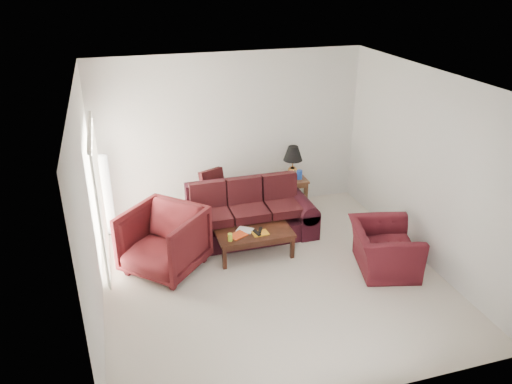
{
  "coord_description": "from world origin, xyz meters",
  "views": [
    {
      "loc": [
        -2.07,
        -6.1,
        4.37
      ],
      "look_at": [
        0.0,
        0.85,
        1.05
      ],
      "focal_mm": 35.0,
      "sensor_mm": 36.0,
      "label": 1
    }
  ],
  "objects_px": {
    "sofa": "(248,212)",
    "armchair_left": "(164,241)",
    "end_table": "(289,193)",
    "armchair_right": "(384,248)",
    "coffee_table": "(254,243)",
    "floor_lamp": "(106,195)"
  },
  "relations": [
    {
      "from": "armchair_left",
      "to": "end_table",
      "type": "bearing_deg",
      "value": 73.06
    },
    {
      "from": "sofa",
      "to": "coffee_table",
      "type": "relative_size",
      "value": 1.9
    },
    {
      "from": "armchair_right",
      "to": "coffee_table",
      "type": "relative_size",
      "value": 0.89
    },
    {
      "from": "sofa",
      "to": "armchair_left",
      "type": "bearing_deg",
      "value": -160.25
    },
    {
      "from": "armchair_left",
      "to": "armchair_right",
      "type": "distance_m",
      "value": 3.41
    },
    {
      "from": "floor_lamp",
      "to": "armchair_left",
      "type": "bearing_deg",
      "value": -61.57
    },
    {
      "from": "floor_lamp",
      "to": "armchair_right",
      "type": "xyz_separation_m",
      "value": [
        4.07,
        -2.41,
        -0.38
      ]
    },
    {
      "from": "end_table",
      "to": "armchair_left",
      "type": "relative_size",
      "value": 0.58
    },
    {
      "from": "sofa",
      "to": "armchair_right",
      "type": "relative_size",
      "value": 2.13
    },
    {
      "from": "sofa",
      "to": "armchair_right",
      "type": "xyz_separation_m",
      "value": [
        1.76,
        -1.56,
        -0.12
      ]
    },
    {
      "from": "armchair_left",
      "to": "armchair_right",
      "type": "relative_size",
      "value": 1.02
    },
    {
      "from": "floor_lamp",
      "to": "armchair_right",
      "type": "distance_m",
      "value": 4.75
    },
    {
      "from": "sofa",
      "to": "floor_lamp",
      "type": "distance_m",
      "value": 2.48
    },
    {
      "from": "armchair_right",
      "to": "end_table",
      "type": "bearing_deg",
      "value": 29.71
    },
    {
      "from": "end_table",
      "to": "sofa",
      "type": "bearing_deg",
      "value": -141.43
    },
    {
      "from": "armchair_left",
      "to": "coffee_table",
      "type": "xyz_separation_m",
      "value": [
        1.45,
        -0.0,
        -0.29
      ]
    },
    {
      "from": "end_table",
      "to": "armchair_right",
      "type": "xyz_separation_m",
      "value": [
        0.67,
        -2.43,
        0.04
      ]
    },
    {
      "from": "armchair_right",
      "to": "coffee_table",
      "type": "bearing_deg",
      "value": 76.85
    },
    {
      "from": "end_table",
      "to": "floor_lamp",
      "type": "distance_m",
      "value": 3.42
    },
    {
      "from": "armchair_right",
      "to": "coffee_table",
      "type": "distance_m",
      "value": 2.05
    },
    {
      "from": "armchair_right",
      "to": "coffee_table",
      "type": "height_order",
      "value": "armchair_right"
    },
    {
      "from": "sofa",
      "to": "armchair_left",
      "type": "xyz_separation_m",
      "value": [
        -1.51,
        -0.61,
        0.03
      ]
    }
  ]
}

